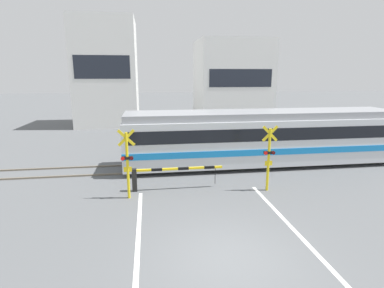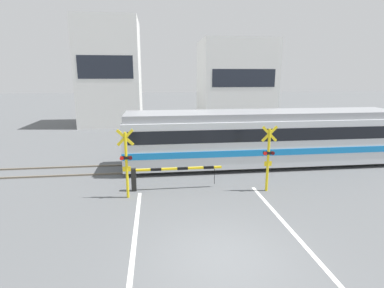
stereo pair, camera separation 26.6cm
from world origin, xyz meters
TOP-DOWN VIEW (x-y plane):
  - ground_plane at (0.00, 0.00)m, footprint 160.00×160.00m
  - rail_track_near at (0.00, 7.63)m, footprint 50.00×0.10m
  - rail_track_far at (0.00, 9.07)m, footprint 50.00×0.10m
  - road_stripe_left at (-2.48, 0.50)m, footprint 0.14×9.00m
  - road_stripe_right at (2.48, 0.50)m, footprint 0.14×9.00m
  - commuter_train at (4.08, 8.35)m, footprint 14.92×2.91m
  - crossing_barrier_near at (-1.66, 5.30)m, footprint 3.92×0.20m
  - crossing_barrier_far at (1.66, 11.43)m, footprint 3.92×0.20m
  - crossing_signal_left at (-2.93, 4.59)m, footprint 0.68×0.15m
  - crossing_signal_right at (2.93, 4.59)m, footprint 0.68×0.15m
  - pedestrian at (-0.94, 14.11)m, footprint 0.38×0.22m
  - building_left_of_street at (-5.95, 24.03)m, footprint 5.74×6.22m
  - building_right_of_street at (6.70, 24.03)m, footprint 7.25×6.22m

SIDE VIEW (x-z plane):
  - ground_plane at x=0.00m, z-range 0.00..0.00m
  - road_stripe_left at x=-2.48m, z-range 0.00..0.01m
  - road_stripe_right at x=2.48m, z-range 0.00..0.01m
  - rail_track_near at x=0.00m, z-range 0.00..0.08m
  - rail_track_far at x=0.00m, z-range 0.00..0.08m
  - crossing_barrier_near at x=-1.66m, z-range 0.22..1.22m
  - crossing_barrier_far at x=1.66m, z-range 0.22..1.22m
  - pedestrian at x=-0.94m, z-range 0.11..1.69m
  - crossing_signal_left at x=-2.93m, z-range 0.14..2.97m
  - crossing_signal_right at x=2.93m, z-range 0.14..2.97m
  - commuter_train at x=4.08m, z-range 0.11..3.08m
  - building_right_of_street at x=6.70m, z-range 0.00..8.33m
  - building_left_of_street at x=-5.95m, z-range 0.00..10.08m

